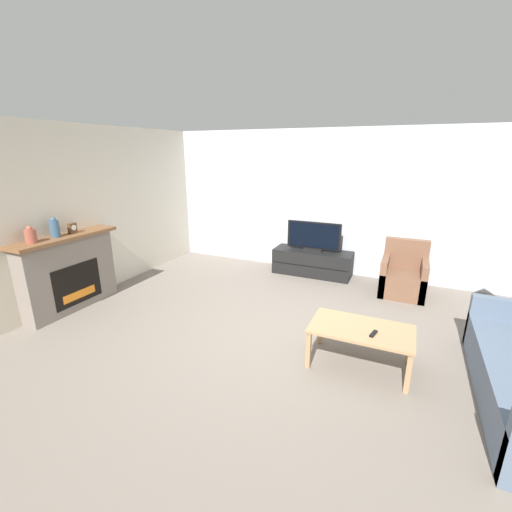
{
  "coord_description": "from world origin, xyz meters",
  "views": [
    {
      "loc": [
        1.41,
        -3.57,
        2.3
      ],
      "look_at": [
        -0.54,
        0.71,
        0.85
      ],
      "focal_mm": 24.0,
      "sensor_mm": 36.0,
      "label": 1
    }
  ],
  "objects_px": {
    "fireplace": "(69,272)",
    "mantel_clock": "(72,228)",
    "remote": "(373,334)",
    "tv_stand": "(312,262)",
    "coffee_table": "(361,333)",
    "tv": "(314,237)",
    "mantel_vase_left": "(31,235)",
    "mantel_vase_centre_left": "(55,228)",
    "armchair": "(403,277)"
  },
  "relations": [
    {
      "from": "mantel_vase_centre_left",
      "to": "tv",
      "type": "relative_size",
      "value": 0.28
    },
    {
      "from": "fireplace",
      "to": "tv",
      "type": "relative_size",
      "value": 1.5
    },
    {
      "from": "mantel_vase_left",
      "to": "armchair",
      "type": "bearing_deg",
      "value": 34.91
    },
    {
      "from": "tv_stand",
      "to": "remote",
      "type": "xyz_separation_m",
      "value": [
        1.41,
        -2.76,
        0.24
      ]
    },
    {
      "from": "mantel_clock",
      "to": "armchair",
      "type": "relative_size",
      "value": 0.17
    },
    {
      "from": "armchair",
      "to": "coffee_table",
      "type": "bearing_deg",
      "value": -98.38
    },
    {
      "from": "remote",
      "to": "mantel_clock",
      "type": "bearing_deg",
      "value": -166.18
    },
    {
      "from": "mantel_vase_left",
      "to": "fireplace",
      "type": "bearing_deg",
      "value": 92.09
    },
    {
      "from": "mantel_vase_centre_left",
      "to": "remote",
      "type": "distance_m",
      "value": 4.37
    },
    {
      "from": "fireplace",
      "to": "armchair",
      "type": "bearing_deg",
      "value": 30.69
    },
    {
      "from": "tv_stand",
      "to": "coffee_table",
      "type": "relative_size",
      "value": 1.36
    },
    {
      "from": "tv_stand",
      "to": "tv",
      "type": "relative_size",
      "value": 1.44
    },
    {
      "from": "fireplace",
      "to": "mantel_clock",
      "type": "xyz_separation_m",
      "value": [
        0.02,
        0.15,
        0.63
      ]
    },
    {
      "from": "tv",
      "to": "remote",
      "type": "xyz_separation_m",
      "value": [
        1.41,
        -2.76,
        -0.26
      ]
    },
    {
      "from": "tv",
      "to": "coffee_table",
      "type": "distance_m",
      "value": 2.97
    },
    {
      "from": "armchair",
      "to": "mantel_clock",
      "type": "bearing_deg",
      "value": -150.67
    },
    {
      "from": "mantel_vase_centre_left",
      "to": "tv",
      "type": "xyz_separation_m",
      "value": [
        2.88,
        3.07,
        -0.53
      ]
    },
    {
      "from": "fireplace",
      "to": "remote",
      "type": "relative_size",
      "value": 9.88
    },
    {
      "from": "mantel_vase_centre_left",
      "to": "armchair",
      "type": "xyz_separation_m",
      "value": [
        4.51,
        2.8,
        -0.98
      ]
    },
    {
      "from": "mantel_vase_left",
      "to": "tv",
      "type": "height_order",
      "value": "mantel_vase_left"
    },
    {
      "from": "mantel_vase_centre_left",
      "to": "mantel_clock",
      "type": "distance_m",
      "value": 0.27
    },
    {
      "from": "mantel_clock",
      "to": "armchair",
      "type": "distance_m",
      "value": 5.25
    },
    {
      "from": "coffee_table",
      "to": "remote",
      "type": "distance_m",
      "value": 0.17
    },
    {
      "from": "mantel_vase_centre_left",
      "to": "remote",
      "type": "height_order",
      "value": "mantel_vase_centre_left"
    },
    {
      "from": "tv",
      "to": "remote",
      "type": "distance_m",
      "value": 3.11
    },
    {
      "from": "mantel_clock",
      "to": "armchair",
      "type": "bearing_deg",
      "value": 29.33
    },
    {
      "from": "armchair",
      "to": "remote",
      "type": "distance_m",
      "value": 2.51
    },
    {
      "from": "mantel_vase_centre_left",
      "to": "coffee_table",
      "type": "relative_size",
      "value": 0.26
    },
    {
      "from": "mantel_clock",
      "to": "tv",
      "type": "distance_m",
      "value": 4.04
    },
    {
      "from": "tv_stand",
      "to": "armchair",
      "type": "height_order",
      "value": "armchair"
    },
    {
      "from": "fireplace",
      "to": "tv_stand",
      "type": "xyz_separation_m",
      "value": [
        2.9,
        2.95,
        -0.34
      ]
    },
    {
      "from": "mantel_clock",
      "to": "tv",
      "type": "xyz_separation_m",
      "value": [
        2.88,
        2.8,
        -0.48
      ]
    },
    {
      "from": "remote",
      "to": "fireplace",
      "type": "bearing_deg",
      "value": -164.14
    },
    {
      "from": "mantel_vase_centre_left",
      "to": "mantel_clock",
      "type": "relative_size",
      "value": 1.89
    },
    {
      "from": "mantel_vase_left",
      "to": "armchair",
      "type": "xyz_separation_m",
      "value": [
        4.51,
        3.15,
        -0.95
      ]
    },
    {
      "from": "mantel_vase_left",
      "to": "tv_stand",
      "type": "xyz_separation_m",
      "value": [
        2.88,
        3.41,
        -1.0
      ]
    },
    {
      "from": "fireplace",
      "to": "tv_stand",
      "type": "distance_m",
      "value": 4.15
    },
    {
      "from": "mantel_clock",
      "to": "coffee_table",
      "type": "bearing_deg",
      "value": 1.81
    },
    {
      "from": "mantel_vase_left",
      "to": "mantel_clock",
      "type": "bearing_deg",
      "value": 89.93
    },
    {
      "from": "mantel_vase_left",
      "to": "coffee_table",
      "type": "xyz_separation_m",
      "value": [
        4.16,
        0.74,
        -0.83
      ]
    },
    {
      "from": "armchair",
      "to": "coffee_table",
      "type": "height_order",
      "value": "armchair"
    },
    {
      "from": "fireplace",
      "to": "remote",
      "type": "xyz_separation_m",
      "value": [
        4.31,
        0.19,
        -0.11
      ]
    },
    {
      "from": "mantel_vase_left",
      "to": "mantel_vase_centre_left",
      "type": "height_order",
      "value": "mantel_vase_centre_left"
    },
    {
      "from": "fireplace",
      "to": "mantel_vase_left",
      "type": "bearing_deg",
      "value": -87.91
    },
    {
      "from": "tv",
      "to": "remote",
      "type": "relative_size",
      "value": 6.6
    },
    {
      "from": "tv_stand",
      "to": "coffee_table",
      "type": "distance_m",
      "value": 2.96
    },
    {
      "from": "fireplace",
      "to": "remote",
      "type": "height_order",
      "value": "fireplace"
    },
    {
      "from": "fireplace",
      "to": "armchair",
      "type": "height_order",
      "value": "fireplace"
    },
    {
      "from": "fireplace",
      "to": "remote",
      "type": "distance_m",
      "value": 4.31
    },
    {
      "from": "mantel_vase_left",
      "to": "mantel_vase_centre_left",
      "type": "distance_m",
      "value": 0.35
    }
  ]
}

